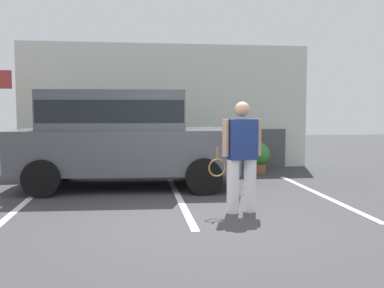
{
  "coord_description": "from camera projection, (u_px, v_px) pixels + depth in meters",
  "views": [
    {
      "loc": [
        -0.92,
        -6.42,
        1.68
      ],
      "look_at": [
        0.1,
        1.2,
        1.05
      ],
      "focal_mm": 40.3,
      "sensor_mm": 36.0,
      "label": 1
    }
  ],
  "objects": [
    {
      "name": "ground_plane",
      "position": [
        196.0,
        219.0,
        6.6
      ],
      "size": [
        40.0,
        40.0,
        0.0
      ],
      "primitive_type": "plane",
      "color": "#38383A"
    },
    {
      "name": "parking_stripe_0",
      "position": [
        25.0,
        203.0,
        7.7
      ],
      "size": [
        0.12,
        4.4,
        0.01
      ],
      "primitive_type": "cube",
      "color": "silver",
      "rests_on": "ground_plane"
    },
    {
      "name": "parking_stripe_1",
      "position": [
        179.0,
        198.0,
        8.07
      ],
      "size": [
        0.12,
        4.4,
        0.01
      ],
      "primitive_type": "cube",
      "color": "silver",
      "rests_on": "ground_plane"
    },
    {
      "name": "parking_stripe_2",
      "position": [
        320.0,
        195.0,
        8.44
      ],
      "size": [
        0.12,
        4.4,
        0.01
      ],
      "primitive_type": "cube",
      "color": "silver",
      "rests_on": "ground_plane"
    },
    {
      "name": "house_frontage",
      "position": [
        167.0,
        110.0,
        12.08
      ],
      "size": [
        8.05,
        0.4,
        3.47
      ],
      "color": "silver",
      "rests_on": "ground_plane"
    },
    {
      "name": "parked_suv",
      "position": [
        122.0,
        134.0,
        9.17
      ],
      "size": [
        4.69,
        2.36,
        2.05
      ],
      "rotation": [
        0.0,
        0.0,
        -0.05
      ],
      "color": "#4C4F54",
      "rests_on": "ground_plane"
    },
    {
      "name": "tennis_player_man",
      "position": [
        241.0,
        156.0,
        6.93
      ],
      "size": [
        0.92,
        0.34,
        1.79
      ],
      "rotation": [
        0.0,
        0.0,
        3.28
      ],
      "color": "white",
      "rests_on": "ground_plane"
    },
    {
      "name": "potted_plant_by_porch",
      "position": [
        258.0,
        156.0,
        11.25
      ],
      "size": [
        0.61,
        0.61,
        0.81
      ],
      "color": "#9E5638",
      "rests_on": "ground_plane"
    }
  ]
}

